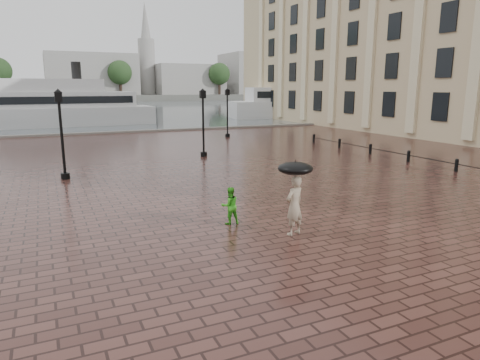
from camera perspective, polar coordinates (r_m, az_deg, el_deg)
The scene contains 13 objects.
ground at distance 15.64m, azimuth 2.27°, elevation -4.90°, with size 300.00×300.00×0.00m, color #361D18.
harbour_water at distance 105.64m, azimuth -21.15°, elevation 8.94°, with size 240.00×240.00×0.00m, color #4D565E.
quay_edge at distance 46.05m, azimuth -16.09°, elevation 6.03°, with size 80.00×0.60×0.30m, color slate.
far_shore at distance 173.49m, azimuth -22.72°, elevation 10.13°, with size 300.00×60.00×2.00m, color #4C4C47.
distant_skyline at distance 172.37m, azimuth -6.18°, elevation 13.79°, with size 102.50×22.00×33.00m.
far_trees at distance 151.55m, azimuth -22.64°, elevation 13.16°, with size 188.00×8.00×13.50m.
bollard_row at distance 29.02m, azimuth 21.55°, elevation 3.05°, with size 0.22×21.22×0.73m.
street_lamps at distance 31.35m, azimuth -14.97°, elevation 7.66°, with size 21.44×14.44×4.40m.
adult_pedestrian at distance 13.63m, azimuth 7.25°, elevation -3.41°, with size 0.69×0.46×1.90m, color gray.
child_pedestrian at distance 14.66m, azimuth -1.35°, elevation -3.43°, with size 0.63×0.49×1.29m, color green.
ferry_near at distance 56.65m, azimuth -23.47°, elevation 8.91°, with size 23.58×7.15×7.63m.
ferry_far at distance 69.31m, azimuth 9.76°, elevation 10.40°, with size 26.85×11.20×8.57m.
umbrella at distance 13.36m, azimuth 7.39°, elevation 1.54°, with size 1.10×1.10×1.20m.
Camera 1 is at (-6.77, -13.32, 4.61)m, focal length 32.00 mm.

